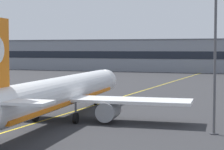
# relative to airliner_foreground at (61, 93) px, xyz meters

# --- Properties ---
(ground_plane) EXTENTS (400.00, 400.00, 0.00)m
(ground_plane) POSITION_rel_airliner_foreground_xyz_m (-0.97, -9.65, -3.37)
(ground_plane) COLOR #2D2D30
(taxiway_centreline) EXTENTS (8.41, 179.83, 0.01)m
(taxiway_centreline) POSITION_rel_airliner_foreground_xyz_m (-0.97, 20.35, -3.37)
(taxiway_centreline) COLOR yellow
(taxiway_centreline) RESTS_ON ground
(airliner_foreground) EXTENTS (32.28, 41.53, 11.65)m
(airliner_foreground) POSITION_rel_airliner_foreground_xyz_m (0.00, 0.00, 0.00)
(airliner_foreground) COLOR white
(airliner_foreground) RESTS_ON ground
(apron_lamp_post) EXTENTS (2.24, 0.90, 14.88)m
(apron_lamp_post) POSITION_rel_airliner_foreground_xyz_m (18.85, -2.48, 4.39)
(apron_lamp_post) COLOR #515156
(apron_lamp_post) RESTS_ON ground
(safety_cone_by_nose_gear) EXTENTS (0.44, 0.44, 0.55)m
(safety_cone_by_nose_gear) POSITION_rel_airliner_foreground_xyz_m (1.27, 16.60, -3.11)
(safety_cone_by_nose_gear) COLOR orange
(safety_cone_by_nose_gear) RESTS_ON ground
(terminal_building) EXTENTS (166.12, 12.40, 12.49)m
(terminal_building) POSITION_rel_airliner_foreground_xyz_m (0.10, 113.56, 2.88)
(terminal_building) COLOR gray
(terminal_building) RESTS_ON ground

